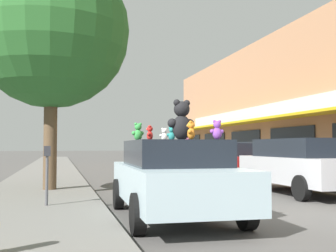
# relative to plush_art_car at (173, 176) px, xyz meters

# --- Properties ---
(ground_plane) EXTENTS (260.00, 260.00, 0.00)m
(ground_plane) POSITION_rel_plush_art_car_xyz_m (2.39, -0.02, -0.83)
(ground_plane) COLOR #514F4C
(sidewalk_near) EXTENTS (2.96, 90.00, 0.17)m
(sidewalk_near) POSITION_rel_plush_art_car_xyz_m (-2.73, -0.02, -0.74)
(sidewalk_near) COLOR slate
(sidewalk_near) RESTS_ON ground_plane
(plush_art_car) EXTENTS (2.18, 4.77, 1.55)m
(plush_art_car) POSITION_rel_plush_art_car_xyz_m (0.00, 0.00, 0.00)
(plush_art_car) COLOR #ADC6D1
(plush_art_car) RESTS_ON ground_plane
(teddy_bear_giant) EXTENTS (0.62, 0.41, 0.82)m
(teddy_bear_giant) POSITION_rel_plush_art_car_xyz_m (0.15, -0.09, 1.11)
(teddy_bear_giant) COLOR black
(teddy_bear_giant) RESTS_ON plush_art_car
(teddy_bear_white) EXTENTS (0.22, 0.14, 0.29)m
(teddy_bear_white) POSITION_rel_plush_art_car_xyz_m (0.04, 0.92, 0.86)
(teddy_bear_white) COLOR white
(teddy_bear_white) RESTS_ON plush_art_car
(teddy_bear_pink) EXTENTS (0.20, 0.14, 0.26)m
(teddy_bear_pink) POSITION_rel_plush_art_car_xyz_m (0.60, 0.98, 0.85)
(teddy_bear_pink) COLOR pink
(teddy_bear_pink) RESTS_ON plush_art_car
(teddy_bear_red) EXTENTS (0.17, 0.24, 0.31)m
(teddy_bear_red) POSITION_rel_plush_art_car_xyz_m (-0.42, 0.29, 0.87)
(teddy_bear_red) COLOR red
(teddy_bear_red) RESTS_ON plush_art_car
(teddy_bear_orange) EXTENTS (0.20, 0.25, 0.34)m
(teddy_bear_orange) POSITION_rel_plush_art_car_xyz_m (0.05, -1.01, 0.88)
(teddy_bear_orange) COLOR orange
(teddy_bear_orange) RESTS_ON plush_art_car
(teddy_bear_purple) EXTENTS (0.26, 0.16, 0.35)m
(teddy_bear_purple) POSITION_rel_plush_art_car_xyz_m (0.49, -1.17, 0.89)
(teddy_bear_purple) COLOR purple
(teddy_bear_purple) RESTS_ON plush_art_car
(teddy_bear_teal) EXTENTS (0.22, 0.15, 0.29)m
(teddy_bear_teal) POSITION_rel_plush_art_car_xyz_m (0.03, 0.22, 0.86)
(teddy_bear_teal) COLOR teal
(teddy_bear_teal) RESTS_ON plush_art_car
(teddy_bear_green) EXTENTS (0.29, 0.20, 0.38)m
(teddy_bear_green) POSITION_rel_plush_art_car_xyz_m (-0.61, 0.58, 0.90)
(teddy_bear_green) COLOR green
(teddy_bear_green) RESTS_ON plush_art_car
(parked_car_far_center) EXTENTS (2.01, 4.74, 1.65)m
(parked_car_far_center) POSITION_rel_plush_art_car_xyz_m (4.81, 3.10, 0.07)
(parked_car_far_center) COLOR #B7B7BC
(parked_car_far_center) RESTS_ON ground_plane
(parked_car_far_right) EXTENTS (2.08, 4.03, 1.56)m
(parked_car_far_right) POSITION_rel_plush_art_car_xyz_m (4.81, 8.87, -0.01)
(parked_car_far_right) COLOR maroon
(parked_car_far_right) RESTS_ON ground_plane
(street_tree) EXTENTS (4.63, 4.63, 7.03)m
(street_tree) POSITION_rel_plush_art_car_xyz_m (-2.47, 4.72, 4.04)
(street_tree) COLOR brown
(street_tree) RESTS_ON sidewalk_near
(parking_meter) EXTENTS (0.14, 0.10, 1.27)m
(parking_meter) POSITION_rel_plush_art_car_xyz_m (-2.46, 1.25, 0.15)
(parking_meter) COLOR #4C4C51
(parking_meter) RESTS_ON sidewalk_near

